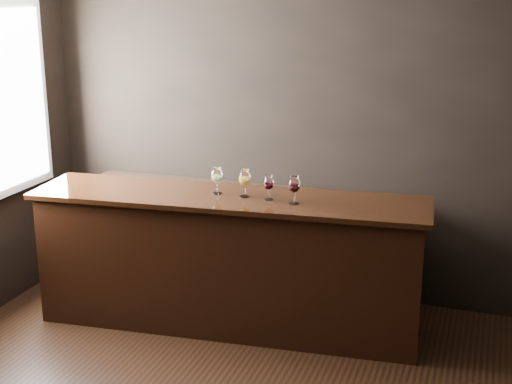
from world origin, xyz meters
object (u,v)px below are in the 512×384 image
(bar_counter, at_px, (229,264))
(glass_red_a, at_px, (269,183))
(glass_red_b, at_px, (294,185))
(glass_white, at_px, (217,176))
(glass_amber, at_px, (244,178))
(back_bar_shelf, at_px, (234,239))

(bar_counter, bearing_deg, glass_red_a, -4.61)
(bar_counter, xyz_separation_m, glass_red_b, (0.54, -0.03, 0.71))
(glass_white, xyz_separation_m, glass_amber, (0.23, -0.01, 0.00))
(glass_amber, relative_size, glass_red_a, 1.14)
(glass_amber, distance_m, glass_red_b, 0.42)
(bar_counter, xyz_separation_m, glass_red_a, (0.33, 0.00, 0.69))
(glass_amber, height_order, glass_red_b, glass_amber)
(glass_red_a, height_order, glass_red_b, glass_red_b)
(bar_counter, distance_m, glass_amber, 0.72)
(bar_counter, xyz_separation_m, glass_white, (-0.10, 0.03, 0.71))
(glass_amber, xyz_separation_m, glass_red_a, (0.20, -0.01, -0.02))
(bar_counter, distance_m, glass_red_b, 0.89)
(glass_red_a, xyz_separation_m, glass_red_b, (0.21, -0.04, 0.01))
(back_bar_shelf, xyz_separation_m, glass_red_b, (0.74, -0.69, 0.75))
(back_bar_shelf, relative_size, glass_red_a, 14.07)
(glass_red_a, bearing_deg, glass_white, 176.72)
(back_bar_shelf, bearing_deg, glass_red_b, -42.96)
(glass_red_a, bearing_deg, glass_amber, 175.78)
(glass_white, relative_size, glass_amber, 0.97)
(glass_white, height_order, glass_red_a, glass_white)
(glass_red_b, bearing_deg, glass_amber, 172.83)
(glass_white, bearing_deg, glass_red_a, -3.28)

